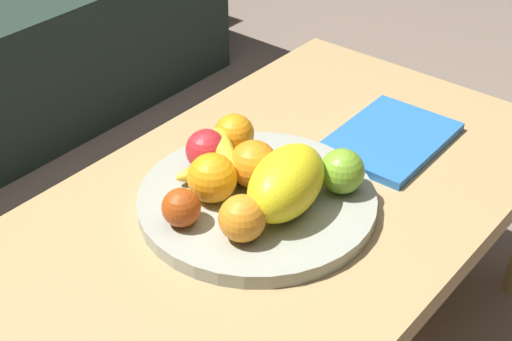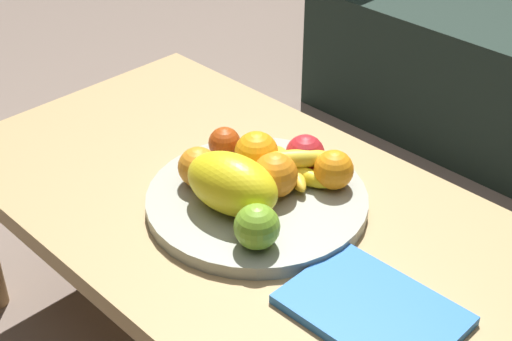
# 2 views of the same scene
# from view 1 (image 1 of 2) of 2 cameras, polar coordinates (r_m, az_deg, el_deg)

# --- Properties ---
(coffee_table) EXTENTS (1.19, 0.64, 0.42)m
(coffee_table) POSITION_cam_1_polar(r_m,az_deg,el_deg) (1.27, 0.44, -4.50)
(coffee_table) COLOR tan
(coffee_table) RESTS_ON ground_plane
(fruit_bowl) EXTENTS (0.39, 0.39, 0.03)m
(fruit_bowl) POSITION_cam_1_polar(r_m,az_deg,el_deg) (1.24, -0.00, -2.37)
(fruit_bowl) COLOR #9A9E90
(fruit_bowl) RESTS_ON coffee_table
(melon_large_front) EXTENTS (0.19, 0.13, 0.10)m
(melon_large_front) POSITION_cam_1_polar(r_m,az_deg,el_deg) (1.17, 2.17, -1.01)
(melon_large_front) COLOR yellow
(melon_large_front) RESTS_ON fruit_bowl
(orange_front) EXTENTS (0.07, 0.07, 0.07)m
(orange_front) POSITION_cam_1_polar(r_m,az_deg,el_deg) (1.13, -1.04, -3.61)
(orange_front) COLOR orange
(orange_front) RESTS_ON fruit_bowl
(orange_left) EXTENTS (0.07, 0.07, 0.07)m
(orange_left) POSITION_cam_1_polar(r_m,az_deg,el_deg) (1.33, -1.66, 2.78)
(orange_left) COLOR orange
(orange_left) RESTS_ON fruit_bowl
(orange_right) EXTENTS (0.08, 0.08, 0.08)m
(orange_right) POSITION_cam_1_polar(r_m,az_deg,el_deg) (1.24, -0.18, 0.48)
(orange_right) COLOR orange
(orange_right) RESTS_ON fruit_bowl
(orange_back) EXTENTS (0.08, 0.08, 0.08)m
(orange_back) POSITION_cam_1_polar(r_m,az_deg,el_deg) (1.21, -3.32, -0.56)
(orange_back) COLOR orange
(orange_back) RESTS_ON fruit_bowl
(apple_front) EXTENTS (0.07, 0.07, 0.07)m
(apple_front) POSITION_cam_1_polar(r_m,az_deg,el_deg) (1.28, -3.73, 1.54)
(apple_front) COLOR red
(apple_front) RESTS_ON fruit_bowl
(apple_left) EXTENTS (0.06, 0.06, 0.06)m
(apple_left) POSITION_cam_1_polar(r_m,az_deg,el_deg) (1.17, -5.64, -2.79)
(apple_left) COLOR #AA4213
(apple_left) RESTS_ON fruit_bowl
(apple_right) EXTENTS (0.07, 0.07, 0.07)m
(apple_right) POSITION_cam_1_polar(r_m,az_deg,el_deg) (1.23, 6.48, -0.05)
(apple_right) COLOR #71A529
(apple_right) RESTS_ON fruit_bowl
(banana_bunch) EXTENTS (0.17, 0.14, 0.06)m
(banana_bunch) POSITION_cam_1_polar(r_m,az_deg,el_deg) (1.27, -2.45, 0.71)
(banana_bunch) COLOR yellow
(banana_bunch) RESTS_ON fruit_bowl
(magazine) EXTENTS (0.25, 0.18, 0.02)m
(magazine) POSITION_cam_1_polar(r_m,az_deg,el_deg) (1.43, 10.03, 2.35)
(magazine) COLOR blue
(magazine) RESTS_ON coffee_table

